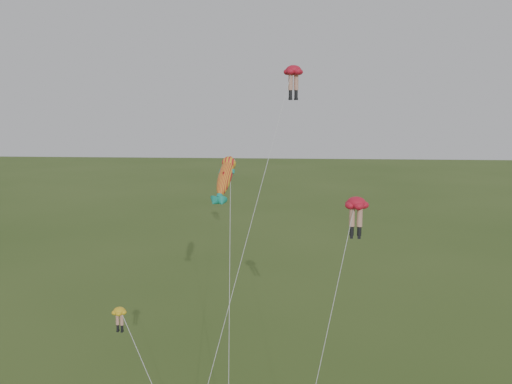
{
  "coord_description": "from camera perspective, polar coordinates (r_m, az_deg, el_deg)",
  "views": [
    {
      "loc": [
        2.97,
        -27.57,
        19.1
      ],
      "look_at": [
        0.73,
        6.0,
        13.46
      ],
      "focal_mm": 40.0,
      "sensor_mm": 36.0,
      "label": 1
    }
  ],
  "objects": [
    {
      "name": "fish_kite",
      "position": [
        33.58,
        -3.09,
        1.48
      ],
      "size": [
        1.56,
        7.8,
        15.86
      ],
      "rotation": [
        0.7,
        0.0,
        -0.16
      ],
      "color": "gold",
      "rests_on": "ground"
    },
    {
      "name": "legs_kite_red_mid",
      "position": [
        31.02,
        9.88,
        -1.85
      ],
      "size": [
        3.93,
        5.18,
        13.81
      ],
      "rotation": [
        0.0,
        0.0,
        -0.1
      ],
      "color": "red",
      "rests_on": "ground"
    },
    {
      "name": "legs_kite_yellow",
      "position": [
        30.99,
        -12.95,
        -12.94
      ],
      "size": [
        5.34,
        4.24,
        8.3
      ],
      "rotation": [
        0.0,
        0.0,
        -0.16
      ],
      "color": "gold",
      "rests_on": "ground"
    },
    {
      "name": "legs_kite_red_high",
      "position": [
        39.85,
        3.61,
        11.26
      ],
      "size": [
        6.38,
        13.0,
        21.24
      ],
      "rotation": [
        0.0,
        0.0,
        0.42
      ],
      "color": "red",
      "rests_on": "ground"
    }
  ]
}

